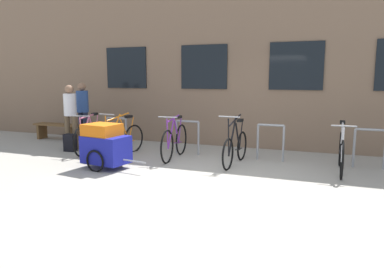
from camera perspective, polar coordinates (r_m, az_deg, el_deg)
The scene contains 13 objects.
ground_plane at distance 6.67m, azimuth 2.77°, elevation -7.15°, with size 42.00×42.00×0.00m, color #9E998E.
storefront_building at distance 12.96m, azimuth 12.17°, elevation 10.65°, with size 28.00×7.05×4.56m.
bike_rack at distance 8.39m, azimuth 5.64°, elevation -0.29°, with size 6.62×0.05×0.83m.
bicycle_black at distance 7.74m, azimuth 6.92°, elevation -2.09°, with size 0.44×1.66×1.11m.
bicycle_purple at distance 8.26m, azimuth -2.79°, elevation -1.16°, with size 0.44×1.72×1.04m.
bicycle_orange at distance 8.76m, azimuth -11.29°, elevation -0.86°, with size 0.46×1.67×1.06m.
bicycle_pink at distance 9.34m, azimuth -15.92°, elevation -0.37°, with size 0.49×1.71×0.99m.
bicycle_silver at distance 7.68m, azimuth 22.69°, elevation -2.63°, with size 0.44×1.83×1.01m.
bike_trailer at distance 7.56m, azimuth -13.67°, elevation -1.76°, with size 1.48×0.76×0.93m.
wooden_bench at distance 11.50m, azimuth -20.67°, elevation 0.87°, with size 1.49×0.40×0.48m.
person_by_bench at distance 10.29m, azimuth -17.01°, elevation 3.80°, with size 0.35×0.32×1.72m.
person_browsing at distance 9.79m, azimuth -18.81°, elevation 3.28°, with size 0.36×0.32×1.67m.
backpack at distance 9.59m, azimuth -18.84°, elevation -1.31°, with size 0.28×0.20×0.44m, color black.
Camera 1 is at (1.96, -6.10, 1.85)m, focal length 33.48 mm.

